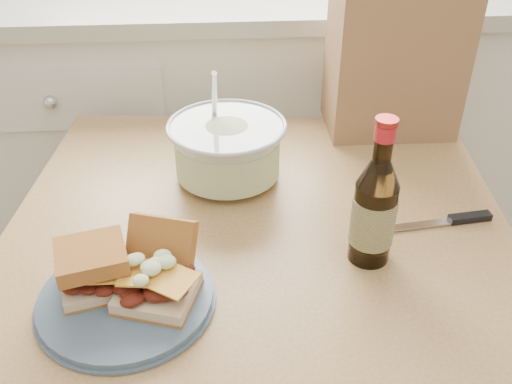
{
  "coord_description": "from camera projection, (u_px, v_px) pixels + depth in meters",
  "views": [
    {
      "loc": [
        -0.09,
        0.07,
        1.35
      ],
      "look_at": [
        -0.03,
        0.86,
        0.82
      ],
      "focal_mm": 40.0,
      "sensor_mm": 36.0,
      "label": 1
    }
  ],
  "objects": [
    {
      "name": "cabinet_run",
      "position": [
        247.0,
        135.0,
        1.84
      ],
      "size": [
        2.5,
        0.64,
        0.94
      ],
      "color": "white",
      "rests_on": "ground"
    },
    {
      "name": "dining_table",
      "position": [
        258.0,
        280.0,
        1.05
      ],
      "size": [
        0.97,
        0.97,
        0.74
      ],
      "rotation": [
        0.0,
        0.0,
        -0.1
      ],
      "color": "tan",
      "rests_on": "ground"
    },
    {
      "name": "plate",
      "position": [
        126.0,
        299.0,
        0.84
      ],
      "size": [
        0.26,
        0.26,
        0.02
      ],
      "primitive_type": "cylinder",
      "color": "#465B72",
      "rests_on": "dining_table"
    },
    {
      "name": "sandwich_left",
      "position": [
        93.0,
        268.0,
        0.83
      ],
      "size": [
        0.12,
        0.11,
        0.07
      ],
      "rotation": [
        0.0,
        0.0,
        0.26
      ],
      "color": "beige",
      "rests_on": "plate"
    },
    {
      "name": "sandwich_right",
      "position": [
        158.0,
        272.0,
        0.83
      ],
      "size": [
        0.13,
        0.18,
        0.09
      ],
      "rotation": [
        0.0,
        0.0,
        -0.3
      ],
      "color": "beige",
      "rests_on": "plate"
    },
    {
      "name": "coleslaw_bowl",
      "position": [
        227.0,
        152.0,
        1.1
      ],
      "size": [
        0.23,
        0.23,
        0.23
      ],
      "color": "silver",
      "rests_on": "dining_table"
    },
    {
      "name": "beer_bottle",
      "position": [
        374.0,
        210.0,
        0.88
      ],
      "size": [
        0.07,
        0.07,
        0.25
      ],
      "rotation": [
        0.0,
        0.0,
        0.37
      ],
      "color": "black",
      "rests_on": "dining_table"
    },
    {
      "name": "knife",
      "position": [
        457.0,
        219.0,
        1.01
      ],
      "size": [
        0.19,
        0.04,
        0.01
      ],
      "rotation": [
        0.0,
        0.0,
        0.12
      ],
      "color": "silver",
      "rests_on": "dining_table"
    },
    {
      "name": "paper_bag",
      "position": [
        396.0,
        50.0,
        1.22
      ],
      "size": [
        0.28,
        0.18,
        0.36
      ],
      "primitive_type": "cube",
      "rotation": [
        0.0,
        0.0,
        -0.01
      ],
      "color": "#A0754D",
      "rests_on": "dining_table"
    }
  ]
}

